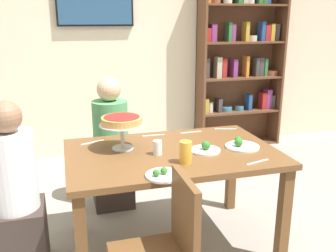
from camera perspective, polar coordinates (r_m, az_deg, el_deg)
ground_plane at (r=2.90m, az=0.57°, el=-17.71°), size 12.00×12.00×0.00m
rear_partition at (r=4.56m, az=-7.47°, el=13.33°), size 8.00×0.12×2.80m
dining_table at (r=2.59m, az=0.61°, el=-5.82°), size 1.43×0.93×0.74m
bookshelf at (r=4.86m, az=11.03°, el=10.27°), size 1.10×0.30×2.21m
television at (r=4.44m, az=-11.17°, el=18.19°), size 0.85×0.05×0.53m
diner_head_west at (r=2.61m, az=-22.38°, el=-10.66°), size 0.34×0.34×1.15m
diner_far_left at (r=3.29m, az=-8.65°, el=-4.03°), size 0.34×0.34×1.15m
chair_near_left at (r=1.99m, az=-0.61°, el=-18.46°), size 0.40×0.40×0.87m
deep_dish_pizza_stand at (r=2.56m, az=-7.09°, el=0.49°), size 0.31×0.31×0.23m
salad_plate_near_diner at (r=2.67m, az=11.16°, el=-2.88°), size 0.24×0.24×0.07m
salad_plate_far_diner at (r=2.56m, az=5.77°, el=-3.50°), size 0.21×0.21×0.07m
salad_plate_spare at (r=2.15m, az=-0.72°, el=-7.48°), size 0.22×0.22×0.06m
beer_glass_amber_tall at (r=2.33m, az=2.72°, el=-4.05°), size 0.08×0.08×0.14m
water_glass_clear_near at (r=2.47m, az=-1.63°, el=-3.34°), size 0.06×0.06×0.10m
cutlery_fork_near at (r=3.09m, az=8.81°, el=-0.44°), size 0.18×0.06×0.00m
cutlery_knife_near at (r=2.42m, az=13.58°, el=-5.40°), size 0.18×0.06×0.00m
cutlery_fork_far at (r=2.78m, az=-11.54°, el=-2.49°), size 0.17×0.08×0.00m
cutlery_knife_far at (r=2.97m, az=3.52°, el=-0.96°), size 0.18×0.03×0.00m
cutlery_spare_fork at (r=2.89m, az=-2.22°, el=-1.44°), size 0.18×0.02×0.00m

